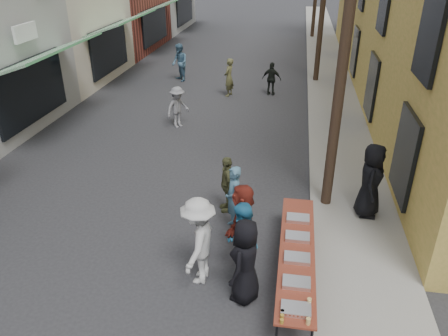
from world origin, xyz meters
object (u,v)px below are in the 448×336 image
(guest_front_c, at_px, (241,242))
(serving_table, at_px, (297,252))
(server, at_px, (371,181))
(catering_tray_sausage, at_px, (296,309))
(utility_pole_near, at_px, (347,31))
(guest_front_a, at_px, (245,261))

(guest_front_c, bearing_deg, serving_table, 100.80)
(server, bearing_deg, guest_front_c, 143.74)
(catering_tray_sausage, height_order, guest_front_c, guest_front_c)
(utility_pole_near, height_order, serving_table, utility_pole_near)
(guest_front_a, height_order, server, server)
(guest_front_a, distance_m, server, 4.28)
(guest_front_a, distance_m, guest_front_c, 0.60)
(catering_tray_sausage, distance_m, guest_front_a, 1.38)
(serving_table, bearing_deg, server, 57.03)
(serving_table, xyz_separation_m, catering_tray_sausage, (-0.00, -1.65, 0.08))
(utility_pole_near, bearing_deg, guest_front_a, -114.71)
(utility_pole_near, relative_size, guest_front_a, 5.07)
(utility_pole_near, bearing_deg, catering_tray_sausage, -99.08)
(server, bearing_deg, guest_front_a, 150.73)
(serving_table, xyz_separation_m, guest_front_a, (-0.97, -0.67, 0.17))
(utility_pole_near, distance_m, guest_front_a, 5.48)
(guest_front_c, xyz_separation_m, server, (2.84, 2.75, 0.18))
(serving_table, height_order, guest_front_c, guest_front_c)
(catering_tray_sausage, bearing_deg, server, 68.19)
(catering_tray_sausage, xyz_separation_m, server, (1.72, 4.31, 0.27))
(serving_table, relative_size, catering_tray_sausage, 8.00)
(utility_pole_near, distance_m, server, 3.60)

